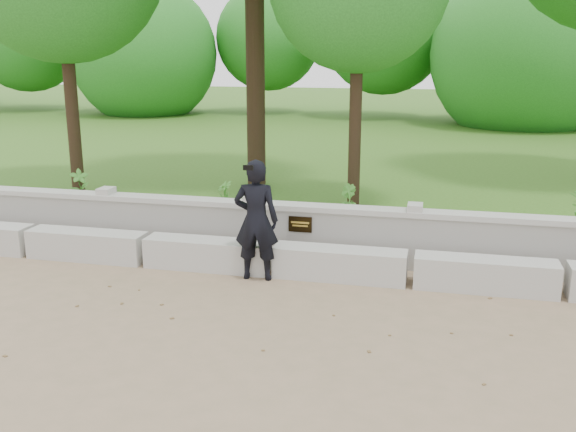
% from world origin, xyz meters
% --- Properties ---
extents(ground, '(80.00, 80.00, 0.00)m').
position_xyz_m(ground, '(0.00, 0.00, 0.00)').
color(ground, '#8D7256').
rests_on(ground, ground).
extents(lawn, '(40.00, 22.00, 0.25)m').
position_xyz_m(lawn, '(0.00, 14.00, 0.12)').
color(lawn, '#305816').
rests_on(lawn, ground).
extents(concrete_bench, '(11.90, 0.45, 0.45)m').
position_xyz_m(concrete_bench, '(0.00, 1.90, 0.22)').
color(concrete_bench, '#A6A39D').
rests_on(concrete_bench, ground).
extents(parapet_wall, '(12.50, 0.35, 0.90)m').
position_xyz_m(parapet_wall, '(0.00, 2.60, 0.46)').
color(parapet_wall, '#9C9993').
rests_on(parapet_wall, ground).
extents(man_main, '(0.66, 0.59, 1.74)m').
position_xyz_m(man_main, '(-0.16, 1.65, 0.87)').
color(man_main, black).
rests_on(man_main, ground).
extents(shrub_a, '(0.43, 0.42, 0.68)m').
position_xyz_m(shrub_a, '(-4.56, 4.37, 0.59)').
color(shrub_a, '#41822C').
rests_on(shrub_a, lawn).
extents(shrub_b, '(0.41, 0.42, 0.60)m').
position_xyz_m(shrub_b, '(0.75, 4.49, 0.55)').
color(shrub_b, '#41822C').
rests_on(shrub_b, lawn).
extents(shrub_d, '(0.45, 0.45, 0.60)m').
position_xyz_m(shrub_d, '(-1.53, 4.29, 0.55)').
color(shrub_d, '#41822C').
rests_on(shrub_d, lawn).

